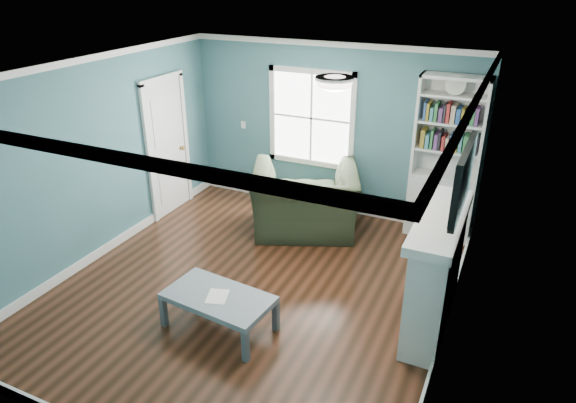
% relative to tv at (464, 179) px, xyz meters
% --- Properties ---
extents(floor, '(5.00, 5.00, 0.00)m').
position_rel_tv_xyz_m(floor, '(-2.20, -0.20, -1.72)').
color(floor, black).
rests_on(floor, ground).
extents(room_walls, '(5.00, 5.00, 5.00)m').
position_rel_tv_xyz_m(room_walls, '(-2.20, -0.20, -0.14)').
color(room_walls, '#376A70').
rests_on(room_walls, ground).
extents(trim, '(4.50, 5.00, 2.60)m').
position_rel_tv_xyz_m(trim, '(-2.20, -0.20, -0.49)').
color(trim, white).
rests_on(trim, ground).
extents(window, '(1.40, 0.06, 1.50)m').
position_rel_tv_xyz_m(window, '(-2.50, 2.29, -0.27)').
color(window, white).
rests_on(window, room_walls).
extents(bookshelf, '(0.90, 0.35, 2.31)m').
position_rel_tv_xyz_m(bookshelf, '(-0.43, 2.10, -0.80)').
color(bookshelf, silver).
rests_on(bookshelf, ground).
extents(fireplace, '(0.44, 1.58, 1.30)m').
position_rel_tv_xyz_m(fireplace, '(-0.12, 0.00, -1.09)').
color(fireplace, black).
rests_on(fireplace, ground).
extents(tv, '(0.06, 1.10, 0.65)m').
position_rel_tv_xyz_m(tv, '(0.00, 0.00, 0.00)').
color(tv, black).
rests_on(tv, fireplace).
extents(door, '(0.12, 0.98, 2.17)m').
position_rel_tv_xyz_m(door, '(-4.42, 1.20, -0.65)').
color(door, silver).
rests_on(door, ground).
extents(ceiling_fixture, '(0.38, 0.38, 0.15)m').
position_rel_tv_xyz_m(ceiling_fixture, '(-1.30, -0.10, 0.82)').
color(ceiling_fixture, white).
rests_on(ceiling_fixture, room_walls).
extents(light_switch, '(0.08, 0.01, 0.12)m').
position_rel_tv_xyz_m(light_switch, '(-3.70, 2.28, -0.52)').
color(light_switch, white).
rests_on(light_switch, room_walls).
extents(recliner, '(1.73, 1.45, 1.29)m').
position_rel_tv_xyz_m(recliner, '(-2.22, 1.40, -1.08)').
color(recliner, black).
rests_on(recliner, ground).
extents(coffee_table, '(1.20, 0.74, 0.41)m').
position_rel_tv_xyz_m(coffee_table, '(-2.17, -1.04, -1.36)').
color(coffee_table, '#4B525A').
rests_on(coffee_table, ground).
extents(paper_sheet, '(0.28, 0.32, 0.00)m').
position_rel_tv_xyz_m(paper_sheet, '(-2.17, -1.06, -1.31)').
color(paper_sheet, white).
rests_on(paper_sheet, coffee_table).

